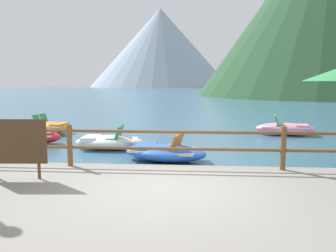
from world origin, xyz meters
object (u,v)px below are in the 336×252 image
Objects in this scene: sign_board at (17,143)px; pedal_boat_3 at (28,137)px; pedal_boat_0 at (48,127)px; pedal_boat_7 at (109,142)px; pedal_boat_6 at (285,129)px; pedal_boat_5 at (165,152)px.

sign_board is 0.46× the size of pedal_boat_3.
pedal_boat_0 is at bearing 99.17° from pedal_boat_3.
pedal_boat_7 is (0.48, 5.32, -0.88)m from sign_board.
sign_board is at bearing -129.20° from pedal_boat_6.
pedal_boat_0 reaches higher than pedal_boat_6.
sign_board is 11.71m from pedal_boat_6.
pedal_boat_0 is at bearing -177.57° from pedal_boat_6.
pedal_boat_7 is (-2.10, 1.71, -0.00)m from pedal_boat_5.
pedal_boat_3 is at bearing 114.84° from sign_board.
pedal_boat_7 is at bearing 140.88° from pedal_boat_5.
pedal_boat_3 is at bearing -161.97° from pedal_boat_6.
sign_board is at bearing -125.60° from pedal_boat_5.
pedal_boat_0 is 0.92× the size of pedal_boat_3.
pedal_boat_3 is at bearing -80.83° from pedal_boat_0.
pedal_boat_5 is (2.58, 3.61, -0.88)m from sign_board.
pedal_boat_7 is at bearing -42.28° from pedal_boat_0.
pedal_boat_5 is at bearing -131.41° from pedal_boat_6.
pedal_boat_5 is 2.71m from pedal_boat_7.
pedal_boat_0 is 2.86m from pedal_boat_3.
pedal_boat_7 is (-6.90, -3.73, -0.03)m from pedal_boat_6.
pedal_boat_0 is 0.89× the size of pedal_boat_5.
pedal_boat_0 is 10.52m from pedal_boat_6.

